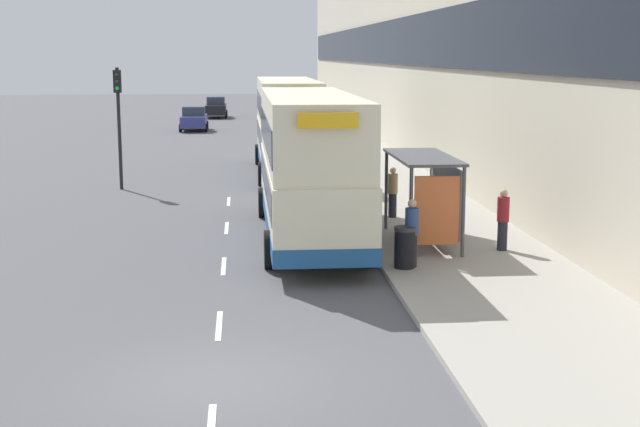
# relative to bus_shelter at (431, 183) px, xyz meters

# --- Properties ---
(ground_plane) EXTENTS (220.00, 220.00, 0.00)m
(ground_plane) POSITION_rel_bus_shelter_xyz_m (-5.77, -9.96, -1.88)
(ground_plane) COLOR #515156
(pavement) EXTENTS (5.00, 93.00, 0.14)m
(pavement) POSITION_rel_bus_shelter_xyz_m (0.73, 28.54, -1.81)
(pavement) COLOR #A39E93
(pavement) RESTS_ON ground_plane
(terrace_facade) EXTENTS (3.10, 93.00, 13.54)m
(terrace_facade) POSITION_rel_bus_shelter_xyz_m (4.72, 28.54, 4.89)
(terrace_facade) COLOR beige
(terrace_facade) RESTS_ON ground_plane
(lane_mark_1) EXTENTS (0.12, 2.00, 0.01)m
(lane_mark_1) POSITION_rel_bus_shelter_xyz_m (-5.77, -6.77, -1.87)
(lane_mark_1) COLOR silver
(lane_mark_1) RESTS_ON ground_plane
(lane_mark_2) EXTENTS (0.12, 2.00, 0.01)m
(lane_mark_2) POSITION_rel_bus_shelter_xyz_m (-5.77, -1.61, -1.87)
(lane_mark_2) COLOR silver
(lane_mark_2) RESTS_ON ground_plane
(lane_mark_3) EXTENTS (0.12, 2.00, 0.01)m
(lane_mark_3) POSITION_rel_bus_shelter_xyz_m (-5.77, 3.55, -1.87)
(lane_mark_3) COLOR silver
(lane_mark_3) RESTS_ON ground_plane
(lane_mark_4) EXTENTS (0.12, 2.00, 0.01)m
(lane_mark_4) POSITION_rel_bus_shelter_xyz_m (-5.77, 8.71, -1.87)
(lane_mark_4) COLOR silver
(lane_mark_4) RESTS_ON ground_plane
(bus_shelter) EXTENTS (1.60, 4.20, 2.48)m
(bus_shelter) POSITION_rel_bus_shelter_xyz_m (0.00, 0.00, 0.00)
(bus_shelter) COLOR #4C4C51
(bus_shelter) RESTS_ON ground_plane
(double_decker_bus_near) EXTENTS (2.85, 11.40, 4.30)m
(double_decker_bus_near) POSITION_rel_bus_shelter_xyz_m (-3.30, 1.58, 0.41)
(double_decker_bus_near) COLOR beige
(double_decker_bus_near) RESTS_ON ground_plane
(double_decker_bus_ahead) EXTENTS (2.85, 11.44, 4.30)m
(double_decker_bus_ahead) POSITION_rel_bus_shelter_xyz_m (-3.17, 16.24, 0.41)
(double_decker_bus_ahead) COLOR beige
(double_decker_bus_ahead) RESTS_ON ground_plane
(car_0) EXTENTS (1.93, 4.16, 1.80)m
(car_0) POSITION_rel_bus_shelter_xyz_m (-7.43, 53.67, -0.99)
(car_0) COLOR black
(car_0) RESTS_ON ground_plane
(car_1) EXTENTS (1.97, 3.85, 1.73)m
(car_1) POSITION_rel_bus_shelter_xyz_m (-8.65, 40.36, -1.02)
(car_1) COLOR navy
(car_1) RESTS_ON ground_plane
(pedestrian_at_shelter) EXTENTS (0.32, 0.32, 1.62)m
(pedestrian_at_shelter) POSITION_rel_bus_shelter_xyz_m (1.18, 1.33, -0.91)
(pedestrian_at_shelter) COLOR #23232D
(pedestrian_at_shelter) RESTS_ON ground_plane
(pedestrian_1) EXTENTS (0.37, 0.37, 1.85)m
(pedestrian_1) POSITION_rel_bus_shelter_xyz_m (0.62, 0.49, -0.79)
(pedestrian_1) COLOR #23232D
(pedestrian_1) RESTS_ON ground_plane
(pedestrian_2) EXTENTS (0.33, 0.33, 1.67)m
(pedestrian_2) POSITION_rel_bus_shelter_xyz_m (-0.34, 4.27, -0.88)
(pedestrian_2) COLOR #23232D
(pedestrian_2) RESTS_ON ground_plane
(pedestrian_3) EXTENTS (0.33, 0.33, 1.68)m
(pedestrian_3) POSITION_rel_bus_shelter_xyz_m (1.82, -0.93, -0.88)
(pedestrian_3) COLOR #23232D
(pedestrian_3) RESTS_ON ground_plane
(pedestrian_4) EXTENTS (0.34, 0.34, 1.73)m
(pedestrian_4) POSITION_rel_bus_shelter_xyz_m (-1.03, -2.64, -0.85)
(pedestrian_4) COLOR #23232D
(pedestrian_4) RESTS_ON ground_plane
(litter_bin) EXTENTS (0.55, 0.55, 1.05)m
(litter_bin) POSITION_rel_bus_shelter_xyz_m (-1.22, -2.74, -1.21)
(litter_bin) COLOR black
(litter_bin) RESTS_ON ground_plane
(traffic_light_far_kerb) EXTENTS (0.30, 0.32, 4.91)m
(traffic_light_far_kerb) POSITION_rel_bus_shelter_xyz_m (-10.17, 12.21, 1.43)
(traffic_light_far_kerb) COLOR black
(traffic_light_far_kerb) RESTS_ON ground_plane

